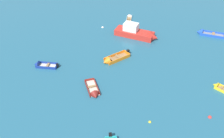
# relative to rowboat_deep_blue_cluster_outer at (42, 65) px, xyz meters

# --- Properties ---
(rowboat_deep_blue_cluster_outer) EXTENTS (3.38, 1.94, 1.03)m
(rowboat_deep_blue_cluster_outer) POSITION_rel_rowboat_deep_blue_cluster_outer_xyz_m (0.00, 0.00, 0.00)
(rowboat_deep_blue_cluster_outer) COLOR beige
(rowboat_deep_blue_cluster_outer) RESTS_ON ground_plane
(motor_launch_red_near_camera) EXTENTS (6.75, 5.36, 2.46)m
(motor_launch_red_near_camera) POSITION_rel_rowboat_deep_blue_cluster_outer_xyz_m (14.49, 5.52, 0.51)
(motor_launch_red_near_camera) COLOR red
(motor_launch_red_near_camera) RESTS_ON ground_plane
(rowboat_maroon_midfield_left) EXTENTS (1.62, 3.54, 1.11)m
(rowboat_maroon_midfield_left) POSITION_rel_rowboat_deep_blue_cluster_outer_xyz_m (6.32, -6.54, -0.03)
(rowboat_maroon_midfield_left) COLOR beige
(rowboat_maroon_midfield_left) RESTS_ON ground_plane
(rowboat_blue_outer_left) EXTENTS (4.39, 3.23, 1.27)m
(rowboat_blue_outer_left) POSITION_rel_rowboat_deep_blue_cluster_outer_xyz_m (25.39, 4.55, 0.01)
(rowboat_blue_outer_left) COLOR gray
(rowboat_blue_outer_left) RESTS_ON ground_plane
(rowboat_orange_far_right) EXTENTS (4.27, 2.94, 1.23)m
(rowboat_orange_far_right) POSITION_rel_rowboat_deep_blue_cluster_outer_xyz_m (9.40, -0.42, 0.05)
(rowboat_orange_far_right) COLOR #99754C
(rowboat_orange_far_right) RESTS_ON ground_plane
(rowboat_yellow_far_left) EXTENTS (2.49, 2.93, 0.87)m
(rowboat_yellow_far_left) POSITION_rel_rowboat_deep_blue_cluster_outer_xyz_m (21.20, -8.18, -0.02)
(rowboat_yellow_far_left) COLOR #99754C
(rowboat_yellow_far_left) RESTS_ON ground_plane
(rowboat_white_near_left) EXTENTS (1.53, 2.77, 0.74)m
(rowboat_white_near_left) POSITION_rel_rowboat_deep_blue_cluster_outer_xyz_m (14.79, 12.40, -0.05)
(rowboat_white_near_left) COLOR #99754C
(rowboat_white_near_left) RESTS_ON ground_plane
(mooring_buoy_outer_edge) EXTENTS (0.42, 0.42, 0.42)m
(mooring_buoy_outer_edge) POSITION_rel_rowboat_deep_blue_cluster_outer_xyz_m (9.52, 9.46, -0.18)
(mooring_buoy_outer_edge) COLOR silver
(mooring_buoy_outer_edge) RESTS_ON ground_plane
(mooring_buoy_trailing) EXTENTS (0.31, 0.31, 0.31)m
(mooring_buoy_trailing) POSITION_rel_rowboat_deep_blue_cluster_outer_xyz_m (11.50, -11.75, -0.18)
(mooring_buoy_trailing) COLOR yellow
(mooring_buoy_trailing) RESTS_ON ground_plane
(mooring_buoy_between_boats_left) EXTENTS (0.40, 0.40, 0.40)m
(mooring_buoy_between_boats_left) POSITION_rel_rowboat_deep_blue_cluster_outer_xyz_m (17.89, -12.17, -0.18)
(mooring_buoy_between_boats_left) COLOR red
(mooring_buoy_between_boats_left) RESTS_ON ground_plane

